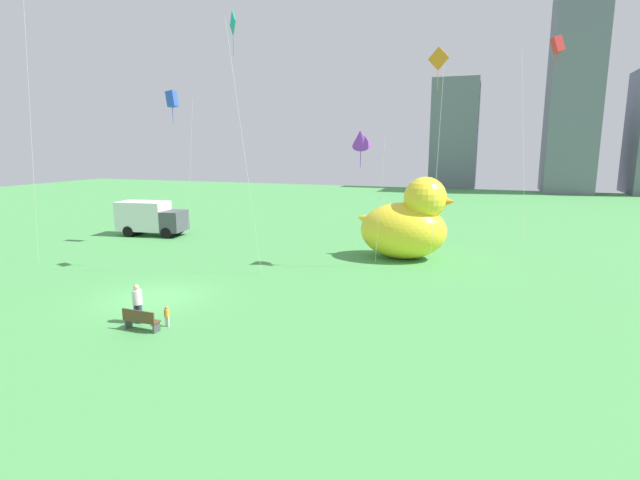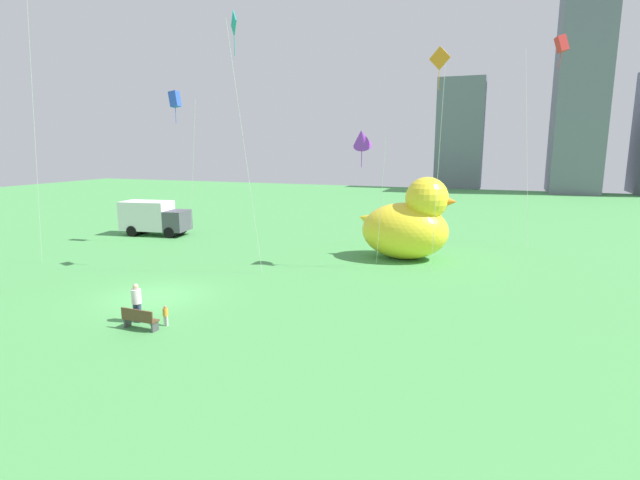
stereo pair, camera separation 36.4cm
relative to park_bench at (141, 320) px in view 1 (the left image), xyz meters
name	(u,v)px [view 1 (the left image)]	position (x,y,z in m)	size (l,w,h in m)	color
ground_plane	(154,298)	(-2.38, 3.85, -0.47)	(140.00, 140.00, 0.00)	#4A984E
park_bench	(141,320)	(0.00, 0.00, 0.00)	(1.60, 0.49, 0.90)	brown
person_adult	(137,302)	(-0.70, 0.70, 0.47)	(0.42, 0.42, 1.70)	#38476B
person_child	(167,315)	(0.72, 0.75, 0.02)	(0.22, 0.22, 0.89)	silver
giant_inflatable_duck	(407,224)	(7.86, 16.79, 1.86)	(6.61, 4.24, 5.48)	yellow
box_truck	(150,218)	(-13.83, 18.08, 0.96)	(5.84, 3.09, 2.85)	white
city_skyline	(568,113)	(23.33, 74.48, 12.08)	(37.14, 12.34, 30.73)	slate
kite_red	(557,46)	(16.76, 25.63, 14.03)	(2.90, 3.59, 15.26)	silver
kite_teal	(234,37)	(-0.66, 9.62, 12.79)	(1.71, 1.76, 14.64)	silver
kite_blue	(172,100)	(-9.24, 15.62, 10.22)	(1.94, 1.88, 11.36)	silver
kite_orange	(438,69)	(9.84, 13.79, 11.15)	(1.23, 0.57, 12.83)	silver
kite_purple	(361,138)	(5.63, 13.08, 7.39)	(2.25, 2.44, 8.65)	silver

